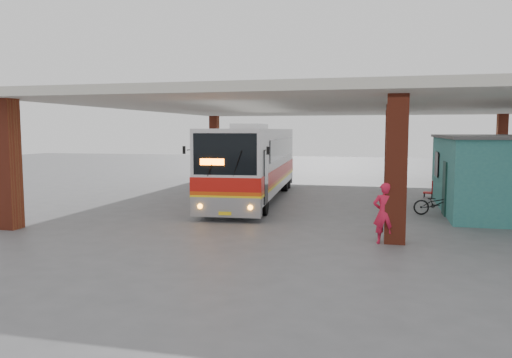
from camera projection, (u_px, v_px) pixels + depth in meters
The scene contains 8 objects.
ground at pixel (308, 220), 18.36m from camera, with size 90.00×90.00×0.00m, color #515154.
brick_columns at pixel (356, 155), 22.62m from camera, with size 20.10×21.60×4.35m.
canopy_roof at pixel (339, 105), 24.07m from camera, with size 21.00×23.00×0.30m, color beige.
shop_building at pixel (506, 173), 20.23m from camera, with size 5.20×8.20×3.11m.
coach_bus at pixel (254, 162), 23.63m from camera, with size 3.62×12.51×3.60m.
motorcycle at pixel (437, 203), 19.44m from camera, with size 0.61×1.76×0.93m, color black.
pedestrian at pixel (384, 213), 14.53m from camera, with size 0.66×0.43×1.80m, color red.
red_chair at pixel (431, 190), 24.49m from camera, with size 0.53×0.53×0.86m.
Camera 1 is at (2.61, -18.04, 3.31)m, focal length 35.00 mm.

